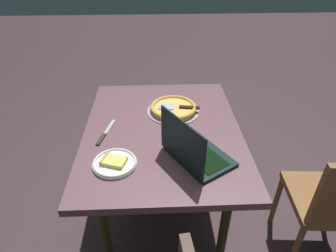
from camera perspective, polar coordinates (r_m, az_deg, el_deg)
The scene contains 7 objects.
ground_plane at distance 2.17m, azimuth -0.85°, elevation -17.56°, with size 12.00×12.00×0.00m, color #3E2B31.
dining_table at distance 1.68m, azimuth -1.05°, elevation -3.03°, with size 1.12×0.87×0.77m.
laptop at distance 1.39m, azimuth 5.02°, elevation -4.89°, with size 0.39×0.36×0.25m.
pizza_plate at distance 1.41m, azimuth -10.53°, elevation -7.13°, with size 0.21×0.21×0.04m.
pizza_tray at distance 1.78m, azimuth 1.09°, elevation 3.49°, with size 0.32×0.32×0.04m.
table_knife at distance 1.62m, azimuth -12.44°, elevation -1.66°, with size 0.24×0.08×0.01m.
chair_far at distance 1.84m, azimuth 30.02°, elevation -12.87°, with size 0.43×0.43×0.85m.
Camera 1 is at (1.34, -0.03, 1.70)m, focal length 30.92 mm.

